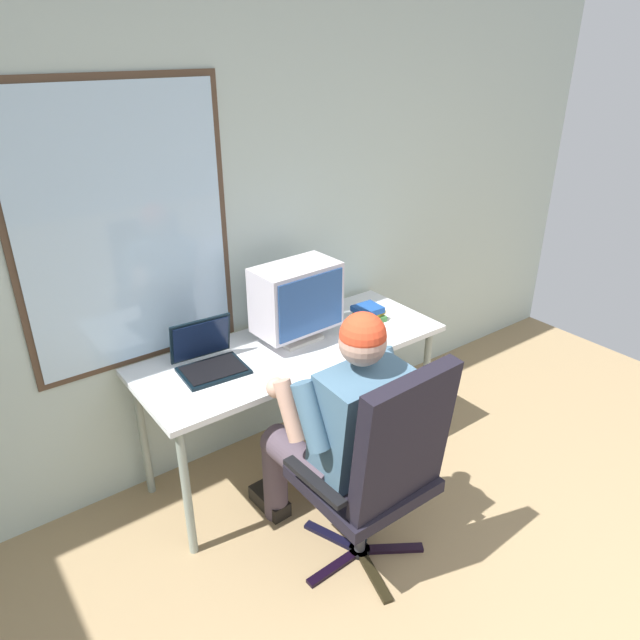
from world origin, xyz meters
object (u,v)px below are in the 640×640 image
office_chair (382,464)px  wine_glass (361,322)px  desk (293,357)px  book_stack (369,313)px  person_seated (340,424)px  crt_monitor (297,298)px  laptop (208,356)px

office_chair → wine_glass: bearing=56.0°
desk → book_stack: book_stack is taller
person_seated → wine_glass: size_ratio=9.06×
desk → crt_monitor: crt_monitor is taller
desk → book_stack: bearing=-0.2°
person_seated → desk: bearing=76.3°
wine_glass → laptop: bearing=164.9°
person_seated → crt_monitor: (0.20, 0.61, 0.33)m
laptop → book_stack: bearing=-4.2°
laptop → book_stack: (0.95, -0.07, -0.02)m
office_chair → person_seated: person_seated is taller
person_seated → crt_monitor: size_ratio=2.75×
office_chair → person_seated: size_ratio=0.88×
office_chair → book_stack: office_chair is taller
desk → person_seated: bearing=-103.7°
wine_glass → desk: bearing=157.3°
office_chair → crt_monitor: crt_monitor is taller
person_seated → crt_monitor: bearing=72.0°
wine_glass → book_stack: 0.23m
laptop → book_stack: 0.96m
crt_monitor → person_seated: bearing=-108.0°
office_chair → book_stack: (0.64, 0.83, 0.19)m
crt_monitor → laptop: bearing=177.4°
office_chair → person_seated: (-0.01, 0.27, 0.05)m
office_chair → crt_monitor: (0.19, 0.88, 0.38)m
office_chair → laptop: office_chair is taller
office_chair → book_stack: bearing=52.3°
desk → book_stack: 0.52m
person_seated → wine_glass: 0.67m
person_seated → laptop: 0.72m
laptop → wine_glass: size_ratio=2.39×
desk → office_chair: office_chair is taller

